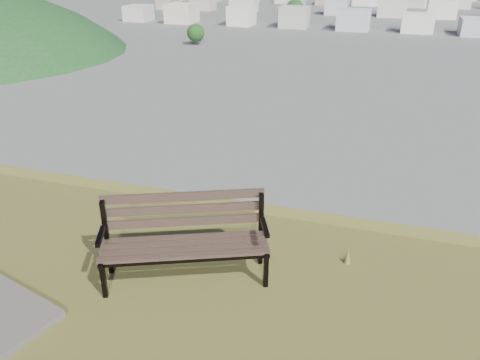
% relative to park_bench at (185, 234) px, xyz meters
% --- Properties ---
extents(park_bench, '(1.86, 1.22, 0.93)m').
position_rel_park_bench_xyz_m(park_bench, '(0.00, 0.00, 0.00)').
color(park_bench, '#403025').
rests_on(park_bench, hilltop_mesa).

